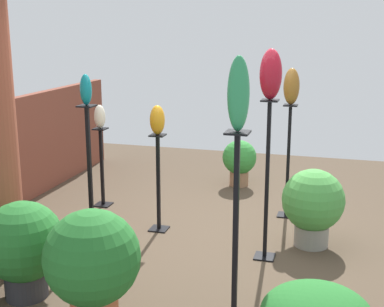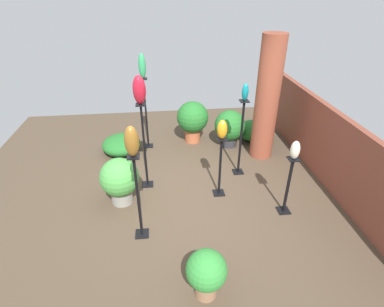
{
  "view_description": "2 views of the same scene",
  "coord_description": "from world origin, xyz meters",
  "px_view_note": "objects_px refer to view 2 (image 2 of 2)",
  "views": [
    {
      "loc": [
        -5.32,
        -1.32,
        2.27
      ],
      "look_at": [
        -0.2,
        0.16,
        0.97
      ],
      "focal_mm": 50.0,
      "sensor_mm": 36.0,
      "label": 1
    },
    {
      "loc": [
        4.23,
        -0.35,
        3.29
      ],
      "look_at": [
        0.07,
        0.13,
        0.87
      ],
      "focal_mm": 28.0,
      "sensor_mm": 36.0,
      "label": 2
    }
  ],
  "objects_px": {
    "brick_pillar": "(267,100)",
    "pedestal_teal": "(241,141)",
    "pedestal_ruby": "(145,150)",
    "potted_plant_front_left": "(193,119)",
    "pedestal_amber": "(220,170)",
    "art_vase_amber": "(222,129)",
    "potted_plant_walkway_edge": "(230,127)",
    "pedestal_bronze": "(138,201)",
    "art_vase_ruby": "(139,90)",
    "art_vase_bronze": "(132,141)",
    "art_vase_teal": "(245,92)",
    "potted_plant_near_pillar": "(120,179)",
    "potted_plant_back_center": "(206,272)",
    "art_vase_jade": "(142,66)",
    "pedestal_ivory": "(288,188)",
    "art_vase_ivory": "(295,150)",
    "pedestal_jade": "(146,117)"
  },
  "relations": [
    {
      "from": "brick_pillar",
      "to": "pedestal_teal",
      "type": "bearing_deg",
      "value": -45.89
    },
    {
      "from": "pedestal_ruby",
      "to": "potted_plant_front_left",
      "type": "relative_size",
      "value": 1.64
    },
    {
      "from": "pedestal_amber",
      "to": "art_vase_amber",
      "type": "bearing_deg",
      "value": 0.0
    },
    {
      "from": "pedestal_teal",
      "to": "potted_plant_walkway_edge",
      "type": "bearing_deg",
      "value": 176.72
    },
    {
      "from": "pedestal_bronze",
      "to": "art_vase_ruby",
      "type": "bearing_deg",
      "value": 176.8
    },
    {
      "from": "art_vase_bronze",
      "to": "pedestal_amber",
      "type": "bearing_deg",
      "value": 122.53
    },
    {
      "from": "pedestal_ruby",
      "to": "art_vase_amber",
      "type": "xyz_separation_m",
      "value": [
        0.41,
        1.26,
        0.52
      ]
    },
    {
      "from": "brick_pillar",
      "to": "art_vase_amber",
      "type": "relative_size",
      "value": 7.77
    },
    {
      "from": "pedestal_teal",
      "to": "art_vase_bronze",
      "type": "bearing_deg",
      "value": -51.26
    },
    {
      "from": "art_vase_teal",
      "to": "potted_plant_walkway_edge",
      "type": "xyz_separation_m",
      "value": [
        -1.13,
        0.06,
        -1.17
      ]
    },
    {
      "from": "potted_plant_near_pillar",
      "to": "art_vase_teal",
      "type": "bearing_deg",
      "value": 106.65
    },
    {
      "from": "potted_plant_walkway_edge",
      "to": "potted_plant_back_center",
      "type": "xyz_separation_m",
      "value": [
        3.68,
        -1.11,
        -0.09
      ]
    },
    {
      "from": "art_vase_amber",
      "to": "potted_plant_near_pillar",
      "type": "xyz_separation_m",
      "value": [
        0.03,
        -1.68,
        -0.8
      ]
    },
    {
      "from": "potted_plant_near_pillar",
      "to": "potted_plant_back_center",
      "type": "bearing_deg",
      "value": 31.12
    },
    {
      "from": "art_vase_jade",
      "to": "potted_plant_back_center",
      "type": "xyz_separation_m",
      "value": [
        3.85,
        0.72,
        -1.44
      ]
    },
    {
      "from": "potted_plant_walkway_edge",
      "to": "pedestal_ivory",
      "type": "bearing_deg",
      "value": 9.53
    },
    {
      "from": "pedestal_teal",
      "to": "art_vase_bronze",
      "type": "xyz_separation_m",
      "value": [
        1.48,
        -1.84,
        0.88
      ]
    },
    {
      "from": "art_vase_ivory",
      "to": "art_vase_ruby",
      "type": "bearing_deg",
      "value": -114.13
    },
    {
      "from": "pedestal_ivory",
      "to": "art_vase_bronze",
      "type": "relative_size",
      "value": 2.4
    },
    {
      "from": "art_vase_ruby",
      "to": "pedestal_bronze",
      "type": "bearing_deg",
      "value": -3.2
    },
    {
      "from": "art_vase_jade",
      "to": "potted_plant_back_center",
      "type": "height_order",
      "value": "art_vase_jade"
    },
    {
      "from": "pedestal_ivory",
      "to": "pedestal_bronze",
      "type": "bearing_deg",
      "value": -83.55
    },
    {
      "from": "potted_plant_near_pillar",
      "to": "potted_plant_front_left",
      "type": "bearing_deg",
      "value": 145.26
    },
    {
      "from": "brick_pillar",
      "to": "potted_plant_back_center",
      "type": "xyz_separation_m",
      "value": [
        3.19,
        -1.7,
        -0.87
      ]
    },
    {
      "from": "pedestal_teal",
      "to": "art_vase_ruby",
      "type": "height_order",
      "value": "art_vase_ruby"
    },
    {
      "from": "art_vase_teal",
      "to": "potted_plant_front_left",
      "type": "bearing_deg",
      "value": -153.07
    },
    {
      "from": "art_vase_bronze",
      "to": "potted_plant_near_pillar",
      "type": "relative_size",
      "value": 0.51
    },
    {
      "from": "pedestal_bronze",
      "to": "pedestal_ivory",
      "type": "bearing_deg",
      "value": 96.45
    },
    {
      "from": "art_vase_jade",
      "to": "art_vase_amber",
      "type": "distance_m",
      "value": 2.37
    },
    {
      "from": "brick_pillar",
      "to": "potted_plant_walkway_edge",
      "type": "bearing_deg",
      "value": -129.73
    },
    {
      "from": "pedestal_amber",
      "to": "potted_plant_walkway_edge",
      "type": "relative_size",
      "value": 1.3
    },
    {
      "from": "art_vase_ruby",
      "to": "potted_plant_near_pillar",
      "type": "relative_size",
      "value": 0.57
    },
    {
      "from": "pedestal_teal",
      "to": "potted_plant_front_left",
      "type": "xyz_separation_m",
      "value": [
        -1.45,
        -0.74,
        -0.13
      ]
    },
    {
      "from": "pedestal_teal",
      "to": "pedestal_ruby",
      "type": "bearing_deg",
      "value": -82.95
    },
    {
      "from": "pedestal_teal",
      "to": "art_vase_ruby",
      "type": "distance_m",
      "value": 2.11
    },
    {
      "from": "pedestal_teal",
      "to": "potted_plant_back_center",
      "type": "distance_m",
      "value": 2.78
    },
    {
      "from": "pedestal_teal",
      "to": "potted_plant_back_center",
      "type": "xyz_separation_m",
      "value": [
        2.56,
        -1.05,
        -0.31
      ]
    },
    {
      "from": "pedestal_jade",
      "to": "art_vase_jade",
      "type": "xyz_separation_m",
      "value": [
        0.0,
        0.0,
        1.09
      ]
    },
    {
      "from": "pedestal_jade",
      "to": "pedestal_teal",
      "type": "xyz_separation_m",
      "value": [
        1.29,
        1.77,
        -0.04
      ]
    },
    {
      "from": "pedestal_teal",
      "to": "potted_plant_back_center",
      "type": "height_order",
      "value": "pedestal_teal"
    },
    {
      "from": "pedestal_ruby",
      "to": "art_vase_jade",
      "type": "height_order",
      "value": "art_vase_jade"
    },
    {
      "from": "pedestal_ivory",
      "to": "pedestal_jade",
      "type": "height_order",
      "value": "pedestal_jade"
    },
    {
      "from": "art_vase_bronze",
      "to": "potted_plant_walkway_edge",
      "type": "distance_m",
      "value": 3.41
    },
    {
      "from": "potted_plant_walkway_edge",
      "to": "art_vase_bronze",
      "type": "bearing_deg",
      "value": -36.22
    },
    {
      "from": "art_vase_ruby",
      "to": "potted_plant_back_center",
      "type": "relative_size",
      "value": 0.71
    },
    {
      "from": "pedestal_ruby",
      "to": "art_vase_jade",
      "type": "bearing_deg",
      "value": 179.94
    },
    {
      "from": "art_vase_teal",
      "to": "potted_plant_near_pillar",
      "type": "relative_size",
      "value": 0.37
    },
    {
      "from": "pedestal_teal",
      "to": "art_vase_jade",
      "type": "height_order",
      "value": "art_vase_jade"
    },
    {
      "from": "pedestal_ivory",
      "to": "art_vase_bronze",
      "type": "distance_m",
      "value": 2.57
    },
    {
      "from": "pedestal_bronze",
      "to": "art_vase_teal",
      "type": "height_order",
      "value": "art_vase_teal"
    }
  ]
}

